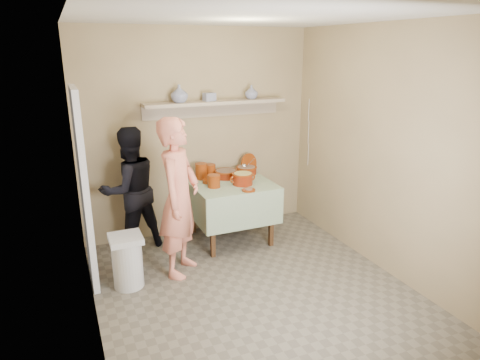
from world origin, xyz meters
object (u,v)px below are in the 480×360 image
trash_bin (127,261)px  person_helper (130,190)px  serving_table (231,191)px  person_cook (179,198)px  cazuela_rice (243,178)px

trash_bin → person_helper: bearing=76.8°
person_helper → serving_table: size_ratio=1.54×
person_cook → person_helper: (-0.38, 0.78, -0.10)m
serving_table → trash_bin: (-1.39, -0.65, -0.36)m
person_helper → serving_table: person_helper is taller
person_cook → cazuela_rice: 0.99m
cazuela_rice → person_helper: bearing=163.8°
serving_table → cazuela_rice: 0.27m
person_helper → trash_bin: size_ratio=2.67×
person_helper → trash_bin: (-0.20, -0.87, -0.46)m
person_cook → trash_bin: 0.82m
person_cook → trash_bin: (-0.59, -0.09, -0.56)m
cazuela_rice → trash_bin: cazuela_rice is taller
serving_table → trash_bin: size_ratio=1.74×
person_cook → cazuela_rice: bearing=-29.5°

